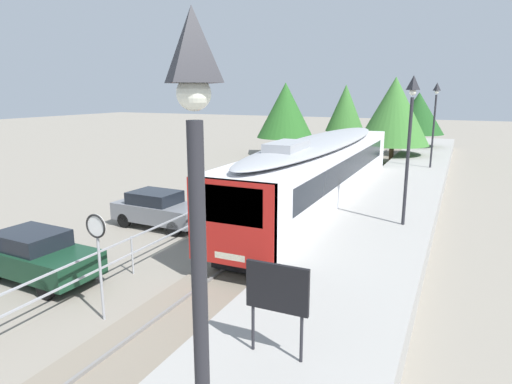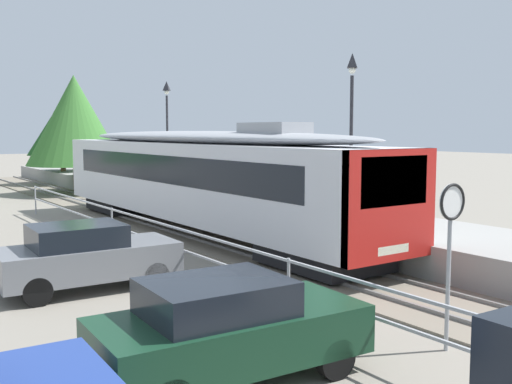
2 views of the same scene
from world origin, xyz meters
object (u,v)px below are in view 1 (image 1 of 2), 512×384
platform_lamp_mid_platform (410,123)px  parked_hatchback_grey (159,209)px  platform_lamp_far_end (435,109)px  commuter_train (320,170)px  speed_limit_sign (97,241)px  parked_hatchback_dark_green (37,255)px  platform_lamp_near_end (198,241)px  platform_notice_board (277,291)px

platform_lamp_mid_platform → parked_hatchback_grey: (-9.83, -1.60, -3.83)m
platform_lamp_mid_platform → platform_lamp_far_end: same height
commuter_train → speed_limit_sign: 12.24m
platform_lamp_mid_platform → parked_hatchback_dark_green: 13.08m
speed_limit_sign → platform_lamp_near_end: bearing=-39.7°
platform_notice_board → parked_hatchback_dark_green: (-8.75, 1.98, -1.40)m
commuter_train → speed_limit_sign: size_ratio=6.50×
commuter_train → platform_lamp_far_end: size_ratio=3.41×
commuter_train → parked_hatchback_grey: 7.57m
platform_lamp_mid_platform → parked_hatchback_dark_green: platform_lamp_mid_platform is taller
commuter_train → parked_hatchback_dark_green: (-5.66, -10.99, -1.35)m
platform_lamp_far_end → parked_hatchback_dark_green: 24.14m
platform_notice_board → parked_hatchback_grey: 12.02m
platform_lamp_far_end → parked_hatchback_grey: platform_lamp_far_end is taller
platform_lamp_near_end → platform_lamp_mid_platform: size_ratio=1.00×
parked_hatchback_grey → speed_limit_sign: bearing=-63.3°
parked_hatchback_dark_green → parked_hatchback_grey: same height
platform_lamp_mid_platform → platform_notice_board: platform_lamp_mid_platform is taller
platform_lamp_near_end → platform_notice_board: bearing=104.2°
commuter_train → speed_limit_sign: (-2.03, -12.07, -0.02)m
commuter_train → platform_lamp_far_end: bearing=68.8°
platform_lamp_near_end → speed_limit_sign: size_ratio=1.91×
platform_lamp_near_end → parked_hatchback_dark_green: platform_lamp_near_end is taller
speed_limit_sign → parked_hatchback_dark_green: 4.01m
platform_lamp_mid_platform → platform_notice_board: bearing=-96.3°
platform_lamp_near_end → speed_limit_sign: 8.44m
platform_lamp_near_end → parked_hatchback_grey: (-9.83, 12.37, -3.83)m
platform_lamp_mid_platform → commuter_train: bearing=142.1°
commuter_train → platform_lamp_near_end: size_ratio=3.41×
commuter_train → parked_hatchback_dark_green: commuter_train is taller
speed_limit_sign → parked_hatchback_grey: speed_limit_sign is taller
platform_lamp_near_end → platform_lamp_far_end: (0.00, 27.95, 0.00)m
speed_limit_sign → parked_hatchback_dark_green: (-3.62, 1.08, -1.33)m
commuter_train → speed_limit_sign: bearing=-99.6°
speed_limit_sign → parked_hatchback_grey: bearing=116.7°
platform_notice_board → speed_limit_sign: size_ratio=0.64×
platform_lamp_near_end → platform_notice_board: 5.02m
parked_hatchback_grey → parked_hatchback_dark_green: bearing=-90.0°
commuter_train → platform_lamp_near_end: 17.90m
parked_hatchback_dark_green → parked_hatchback_grey: (-0.00, 6.13, 0.00)m
platform_lamp_far_end → parked_hatchback_dark_green: platform_lamp_far_end is taller
commuter_train → parked_hatchback_grey: bearing=-139.4°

